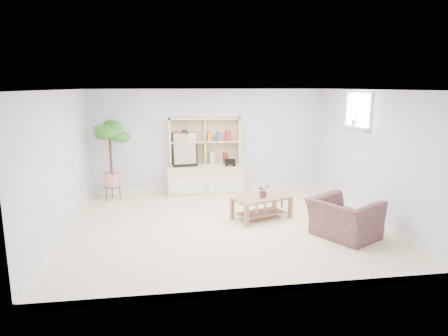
{
  "coord_description": "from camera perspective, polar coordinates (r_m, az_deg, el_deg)",
  "views": [
    {
      "loc": [
        -1.03,
        -6.79,
        2.46
      ],
      "look_at": [
        0.06,
        0.59,
        0.93
      ],
      "focal_mm": 32.0,
      "sensor_mm": 36.0,
      "label": 1
    }
  ],
  "objects": [
    {
      "name": "poster",
      "position": [
        9.12,
        -5.61,
        2.64
      ],
      "size": [
        0.58,
        0.19,
        0.78
      ],
      "primitive_type": null,
      "rotation": [
        0.0,
        0.0,
        0.1
      ],
      "color": "yellow",
      "rests_on": "storage_unit"
    },
    {
      "name": "armchair",
      "position": [
        6.89,
        16.82,
        -6.52
      ],
      "size": [
        1.26,
        1.31,
        0.75
      ],
      "primitive_type": "imported",
      "rotation": [
        0.0,
        0.0,
        2.09
      ],
      "color": "#1E274A",
      "rests_on": "floor"
    },
    {
      "name": "coffee_table",
      "position": [
        7.58,
        5.34,
        -5.68
      ],
      "size": [
        1.18,
        0.91,
        0.43
      ],
      "primitive_type": null,
      "rotation": [
        0.0,
        0.0,
        0.37
      ],
      "color": "#94644A",
      "rests_on": "floor"
    },
    {
      "name": "window_sill",
      "position": [
        8.3,
        18.21,
        5.64
      ],
      "size": [
        0.14,
        1.0,
        0.04
      ],
      "primitive_type": "cube",
      "color": "white",
      "rests_on": "walls"
    },
    {
      "name": "storage_unit",
      "position": [
        9.21,
        -2.7,
        1.69
      ],
      "size": [
        1.75,
        0.59,
        1.75
      ],
      "primitive_type": null,
      "color": "#D3BE85",
      "rests_on": "floor"
    },
    {
      "name": "toy_truck",
      "position": [
        9.21,
        0.91,
        0.87
      ],
      "size": [
        0.35,
        0.26,
        0.17
      ],
      "primitive_type": null,
      "rotation": [
        0.0,
        0.0,
        -0.11
      ],
      "color": "black",
      "rests_on": "storage_unit"
    },
    {
      "name": "walls",
      "position": [
        6.98,
        0.23,
        1.22
      ],
      "size": [
        5.51,
        5.01,
        2.4
      ],
      "color": "white",
      "rests_on": "floor"
    },
    {
      "name": "floor_tree",
      "position": [
        8.96,
        -15.84,
        1.01
      ],
      "size": [
        0.81,
        0.81,
        1.76
      ],
      "primitive_type": null,
      "rotation": [
        0.0,
        0.0,
        -0.31
      ],
      "color": "#23711D",
      "rests_on": "floor"
    },
    {
      "name": "sill_plant",
      "position": [
        8.32,
        18.18,
        6.59
      ],
      "size": [
        0.15,
        0.13,
        0.23
      ],
      "primitive_type": "imported",
      "rotation": [
        0.0,
        0.0,
        0.27
      ],
      "color": "#23711D",
      "rests_on": "window_sill"
    },
    {
      "name": "floor",
      "position": [
        7.3,
        0.22,
        -8.09
      ],
      "size": [
        5.5,
        5.0,
        0.01
      ],
      "primitive_type": "cube",
      "color": "beige",
      "rests_on": "ground"
    },
    {
      "name": "window",
      "position": [
        8.31,
        18.73,
        7.83
      ],
      "size": [
        0.1,
        0.98,
        0.68
      ],
      "primitive_type": null,
      "color": "silver",
      "rests_on": "walls"
    },
    {
      "name": "baseboard",
      "position": [
        7.28,
        0.22,
        -7.72
      ],
      "size": [
        5.5,
        5.0,
        0.1
      ],
      "primitive_type": null,
      "color": "white",
      "rests_on": "floor"
    },
    {
      "name": "ceiling",
      "position": [
        6.87,
        0.24,
        11.11
      ],
      "size": [
        5.5,
        5.0,
        0.01
      ],
      "primitive_type": "cube",
      "color": "white",
      "rests_on": "walls"
    },
    {
      "name": "table_plant",
      "position": [
        7.46,
        5.62,
        -3.24
      ],
      "size": [
        0.3,
        0.3,
        0.25
      ],
      "primitive_type": "imported",
      "rotation": [
        0.0,
        0.0,
        0.72
      ],
      "color": "#154C1F",
      "rests_on": "coffee_table"
    }
  ]
}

